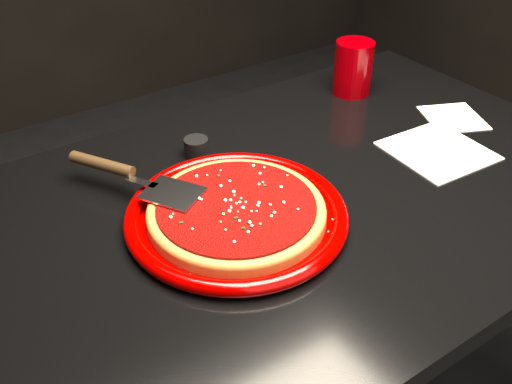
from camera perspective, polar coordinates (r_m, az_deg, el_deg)
table at (r=1.31m, az=4.59°, el=-12.99°), size 1.20×0.80×0.75m
plate at (r=0.96m, az=-1.95°, el=-2.32°), size 0.38×0.38×0.03m
pizza_crust at (r=0.96m, az=-1.96°, el=-2.11°), size 0.31×0.31×0.02m
pizza_crust_rim at (r=0.95m, az=-1.97°, el=-1.75°), size 0.31×0.31×0.02m
pizza_sauce at (r=0.95m, az=-1.97°, el=-1.49°), size 0.27×0.27×0.01m
parmesan_dusting at (r=0.95m, az=-1.98°, el=-1.13°), size 0.26×0.26×0.01m
basil_flecks at (r=0.95m, az=-1.98°, el=-1.18°), size 0.24×0.24×0.00m
pizza_server at (r=1.02m, az=-11.96°, el=1.63°), size 0.24×0.32×0.02m
cup at (r=1.39m, az=9.70°, el=12.14°), size 0.10×0.10×0.13m
napkin_a at (r=1.21m, az=17.71°, el=3.95°), size 0.19×0.19×0.00m
napkin_b at (r=1.35m, az=19.12°, el=7.03°), size 0.16×0.17×0.00m
ramekin at (r=1.14m, az=-5.99°, el=4.47°), size 0.05×0.05×0.04m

